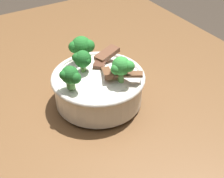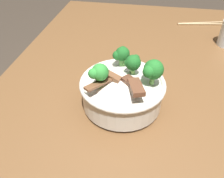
{
  "view_description": "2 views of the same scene",
  "coord_description": "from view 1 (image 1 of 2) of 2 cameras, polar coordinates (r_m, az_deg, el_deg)",
  "views": [
    {
      "loc": [
        0.15,
        0.64,
        1.29
      ],
      "look_at": [
        -0.17,
        0.12,
        0.82
      ],
      "focal_mm": 51.47,
      "sensor_mm": 36.0,
      "label": 1
    },
    {
      "loc": [
        -0.59,
        0.06,
        1.22
      ],
      "look_at": [
        -0.16,
        0.14,
        0.86
      ],
      "focal_mm": 37.04,
      "sensor_mm": 36.0,
      "label": 2
    }
  ],
  "objects": [
    {
      "name": "rice_bowl",
      "position": [
        0.74,
        -2.54,
        0.98
      ],
      "size": [
        0.22,
        0.22,
        0.14
      ],
      "color": "silver",
      "rests_on": "dining_table"
    },
    {
      "name": "dining_table",
      "position": [
        0.91,
        -13.49,
        -7.55
      ],
      "size": [
        1.25,
        1.01,
        0.8
      ],
      "color": "brown",
      "rests_on": "ground"
    }
  ]
}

